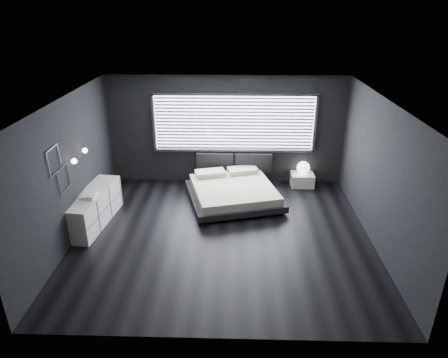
{
  "coord_description": "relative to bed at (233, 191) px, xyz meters",
  "views": [
    {
      "loc": [
        0.23,
        -7.04,
        4.44
      ],
      "look_at": [
        0.0,
        0.85,
        0.9
      ],
      "focal_mm": 32.0,
      "sensor_mm": 36.0,
      "label": 1
    }
  ],
  "objects": [
    {
      "name": "sconce_near",
      "position": [
        -3.08,
        -1.54,
        1.35
      ],
      "size": [
        0.18,
        0.11,
        0.11
      ],
      "color": "silver",
      "rests_on": "ground"
    },
    {
      "name": "sconce_far",
      "position": [
        -3.08,
        -0.94,
        1.35
      ],
      "size": [
        0.18,
        0.11,
        0.11
      ],
      "color": "silver",
      "rests_on": "ground"
    },
    {
      "name": "window",
      "position": [
        0.0,
        1.11,
        1.36
      ],
      "size": [
        4.14,
        0.09,
        1.52
      ],
      "color": "white",
      "rests_on": "ground"
    },
    {
      "name": "room",
      "position": [
        -0.2,
        -1.59,
        1.15
      ],
      "size": [
        6.04,
        6.0,
        2.8
      ],
      "color": "black",
      "rests_on": "ground"
    },
    {
      "name": "orb_lamp",
      "position": [
        1.8,
        0.92,
        0.26
      ],
      "size": [
        0.33,
        0.33,
        0.33
      ],
      "primitive_type": "sphere",
      "color": "white",
      "rests_on": "nightstand"
    },
    {
      "name": "wall_art_lower",
      "position": [
        -3.17,
        -1.89,
        1.13
      ],
      "size": [
        0.01,
        0.48,
        0.48
      ],
      "color": "#47474C",
      "rests_on": "ground"
    },
    {
      "name": "headboard",
      "position": [
        0.01,
        1.05,
        0.32
      ],
      "size": [
        1.96,
        0.16,
        0.52
      ],
      "color": "black",
      "rests_on": "ground"
    },
    {
      "name": "bed",
      "position": [
        0.0,
        0.0,
        0.0
      ],
      "size": [
        2.49,
        2.43,
        0.53
      ],
      "color": "black",
      "rests_on": "ground"
    },
    {
      "name": "wall_art_upper",
      "position": [
        -3.17,
        -2.14,
        1.6
      ],
      "size": [
        0.01,
        0.48,
        0.48
      ],
      "color": "#47474C",
      "rests_on": "ground"
    },
    {
      "name": "nightstand",
      "position": [
        1.79,
        0.91,
        -0.08
      ],
      "size": [
        0.58,
        0.49,
        0.34
      ],
      "primitive_type": "cube",
      "rotation": [
        0.0,
        0.0,
        0.01
      ],
      "color": "white",
      "rests_on": "ground"
    },
    {
      "name": "dresser",
      "position": [
        -2.98,
        -1.15,
        0.12
      ],
      "size": [
        0.71,
        1.89,
        0.74
      ],
      "color": "white",
      "rests_on": "ground"
    },
    {
      "name": "book_stack",
      "position": [
        -2.95,
        -1.36,
        0.53
      ],
      "size": [
        0.31,
        0.39,
        0.08
      ],
      "color": "white",
      "rests_on": "dresser"
    }
  ]
}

